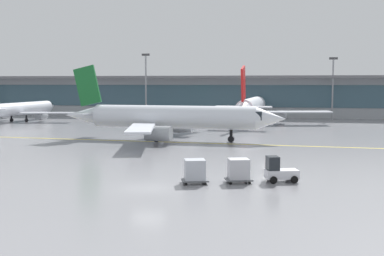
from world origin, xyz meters
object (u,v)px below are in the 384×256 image
Objects in this scene: gate_airplane_0 at (22,109)px; taxiing_regional_jet at (171,118)px; baggage_tug at (279,171)px; apron_light_mast_1 at (146,83)px; apron_light_mast_2 at (333,85)px; cargo_dolly_lead at (239,170)px; gate_airplane_1 at (252,107)px; cargo_dolly_trailing at (195,170)px.

taxiing_regional_jet reaches higher than gate_airplane_0.
gate_airplane_0 is 47.50m from taxiing_regional_jet.
gate_airplane_0 is 9.00× the size of baggage_tug.
apron_light_mast_2 is (41.34, 2.45, -0.56)m from apron_light_mast_1.
gate_airplane_0 is at bearing -164.31° from apron_light_mast_2.
baggage_tug is 1.17× the size of cargo_dolly_lead.
gate_airplane_1 is 59.58m from cargo_dolly_lead.
taxiing_regional_jet is (38.48, -27.84, 0.59)m from gate_airplane_0.
gate_airplane_0 is 74.03m from cargo_dolly_trailing.
cargo_dolly_lead and cargo_dolly_trailing have the same top height.
taxiing_regional_jet reaches higher than cargo_dolly_trailing.
cargo_dolly_trailing is at bearing -177.87° from gate_airplane_1.
apron_light_mast_2 is at bearing 61.01° from cargo_dolly_trailing.
apron_light_mast_2 is at bearing -47.09° from gate_airplane_1.
apron_light_mast_1 is at bearing -51.13° from gate_airplane_0.
cargo_dolly_lead is (-3.17, -0.96, 0.16)m from baggage_tug.
gate_airplane_1 is 2.45× the size of apron_light_mast_2.
gate_airplane_0 is at bearing 117.70° from baggage_tug.
apron_light_mast_1 is at bearing 92.42° from cargo_dolly_trailing.
gate_airplane_1 is at bearing -25.34° from apron_light_mast_1.
apron_light_mast_1 is 1.08× the size of apron_light_mast_2.
apron_light_mast_2 is at bearing 64.35° from taxiing_regional_jet.
baggage_tug is at bearing -171.46° from gate_airplane_1.
gate_airplane_1 is 13.38× the size of cargo_dolly_trailing.
taxiing_regional_jet is at bearing -121.77° from gate_airplane_0.
apron_light_mast_1 reaches higher than cargo_dolly_lead.
gate_airplane_1 is (47.13, 3.58, 0.70)m from gate_airplane_0.
baggage_tug is 3.32m from cargo_dolly_lead.
baggage_tug is 0.21× the size of apron_light_mast_2.
baggage_tug is at bearing 0.00° from cargo_dolly_trailing.
cargo_dolly_trailing is (-3.39, -1.02, 0.00)m from cargo_dolly_lead.
apron_light_mast_2 reaches higher than cargo_dolly_trailing.
gate_airplane_0 is 10.53× the size of cargo_dolly_trailing.
taxiing_regional_jet is 12.91× the size of cargo_dolly_lead.
gate_airplane_0 is 27.53m from apron_light_mast_1.
apron_light_mast_1 is at bearing 95.06° from cargo_dolly_lead.
cargo_dolly_trailing is at bearing 180.00° from cargo_dolly_lead.
baggage_tug is at bearing -65.68° from apron_light_mast_1.
apron_light_mast_1 is (-16.30, 43.23, 4.81)m from taxiing_regional_jet.
gate_airplane_1 is 58.91m from baggage_tug.
cargo_dolly_trailing is 76.70m from apron_light_mast_2.
baggage_tug is (15.46, -27.05, -2.28)m from taxiing_regional_jet.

